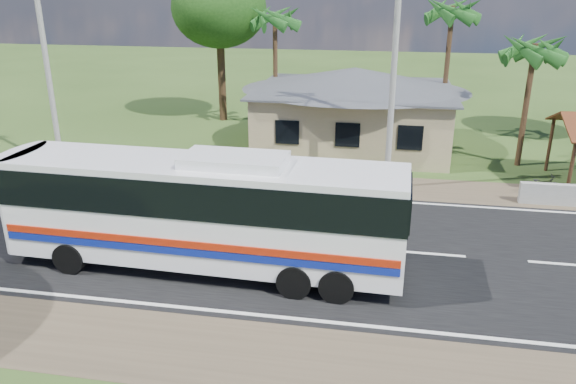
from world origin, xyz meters
name	(u,v)px	position (x,y,z in m)	size (l,w,h in m)	color
ground	(298,244)	(0.00, 0.00, 0.00)	(120.00, 120.00, 0.00)	#2A4418
road	(298,244)	(0.00, 0.00, 0.01)	(120.00, 16.00, 0.03)	black
house	(354,100)	(1.00, 13.00, 2.64)	(12.40, 10.00, 5.00)	tan
utility_poles	(387,57)	(2.67, 6.49, 5.77)	(32.80, 2.22, 11.00)	#9E9E99
palm_near	(534,50)	(9.50, 11.00, 5.71)	(2.80, 2.80, 6.70)	#47301E
palm_mid	(452,12)	(6.00, 15.50, 7.16)	(2.80, 2.80, 8.20)	#47301E
palm_far	(275,19)	(-4.00, 16.00, 6.68)	(2.80, 2.80, 7.70)	#47301E
tree_behind_house	(219,9)	(-8.00, 18.00, 7.12)	(6.00, 6.00, 9.61)	#47301E
coach_bus	(204,204)	(-2.60, -2.26, 2.22)	(12.60, 3.03, 3.89)	white
motorcycle	(541,184)	(9.64, 6.89, 0.43)	(0.57, 1.64, 0.86)	black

